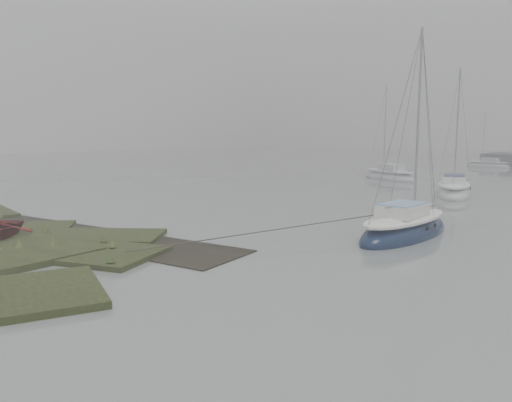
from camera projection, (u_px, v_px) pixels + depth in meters
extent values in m
plane|color=slate|center=(435.00, 188.00, 36.66)|extent=(160.00, 160.00, 0.00)
ellipsoid|color=#0C1833|center=(405.00, 234.00, 19.67)|extent=(2.41, 6.30, 1.50)
ellipsoid|color=silver|center=(405.00, 219.00, 19.59)|extent=(1.95, 5.48, 0.42)
cube|color=silver|center=(403.00, 210.00, 19.34)|extent=(1.45, 2.20, 0.44)
cube|color=#7DA8CA|center=(403.00, 204.00, 19.30)|extent=(1.35, 2.02, 0.07)
cylinder|color=#939399|center=(418.00, 120.00, 19.64)|extent=(0.10, 0.10, 7.07)
cylinder|color=#939399|center=(401.00, 204.00, 19.17)|extent=(0.23, 2.47, 0.08)
ellipsoid|color=silver|center=(453.00, 194.00, 32.20)|extent=(3.68, 6.55, 1.51)
ellipsoid|color=white|center=(454.00, 185.00, 32.12)|extent=(3.07, 5.67, 0.43)
cube|color=white|center=(454.00, 179.00, 31.82)|extent=(1.87, 2.42, 0.44)
cube|color=#1A2048|center=(454.00, 175.00, 31.79)|extent=(1.74, 2.22, 0.07)
cylinder|color=#939399|center=(457.00, 124.00, 32.32)|extent=(0.10, 0.10, 7.11)
cylinder|color=#939399|center=(454.00, 175.00, 31.63)|extent=(0.76, 2.42, 0.08)
ellipsoid|color=silver|center=(389.00, 178.00, 42.97)|extent=(6.33, 4.68, 1.48)
ellipsoid|color=silver|center=(389.00, 171.00, 42.88)|extent=(5.45, 3.95, 0.42)
cube|color=silver|center=(391.00, 167.00, 42.60)|extent=(2.47, 2.15, 0.44)
cube|color=silver|center=(392.00, 164.00, 42.56)|extent=(2.27, 1.99, 0.07)
cylinder|color=#939399|center=(385.00, 127.00, 43.07)|extent=(0.10, 0.10, 6.99)
cylinder|color=#939399|center=(393.00, 165.00, 42.40)|extent=(2.19, 1.23, 0.08)
ellipsoid|color=silver|center=(488.00, 166.00, 57.73)|extent=(5.07, 2.20, 1.19)
ellipsoid|color=silver|center=(488.00, 162.00, 57.66)|extent=(4.40, 1.81, 0.34)
cube|color=silver|center=(490.00, 160.00, 57.48)|extent=(1.80, 1.25, 0.35)
cube|color=silver|center=(490.00, 158.00, 57.45)|extent=(1.65, 1.16, 0.06)
cylinder|color=#939399|center=(484.00, 136.00, 57.69)|extent=(0.08, 0.08, 5.61)
cylinder|color=#939399|center=(491.00, 158.00, 57.35)|extent=(1.96, 0.30, 0.06)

